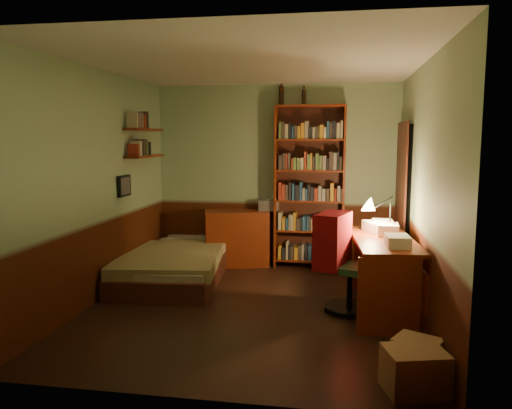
% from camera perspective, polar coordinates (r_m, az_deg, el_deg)
% --- Properties ---
extents(floor, '(3.50, 4.00, 0.02)m').
position_cam_1_polar(floor, '(5.59, -0.43, -11.69)').
color(floor, black).
rests_on(floor, ground).
extents(ceiling, '(3.50, 4.00, 0.02)m').
position_cam_1_polar(ceiling, '(5.34, -0.46, 15.93)').
color(ceiling, silver).
rests_on(ceiling, wall_back).
extents(wall_back, '(3.50, 0.02, 2.60)m').
position_cam_1_polar(wall_back, '(7.29, 2.29, 3.35)').
color(wall_back, '#92AE85').
rests_on(wall_back, ground).
extents(wall_left, '(0.02, 4.00, 2.60)m').
position_cam_1_polar(wall_left, '(5.87, -17.63, 1.99)').
color(wall_left, '#92AE85').
rests_on(wall_left, ground).
extents(wall_right, '(0.02, 4.00, 2.60)m').
position_cam_1_polar(wall_right, '(5.30, 18.67, 1.38)').
color(wall_right, '#92AE85').
rests_on(wall_right, ground).
extents(wall_front, '(3.50, 0.02, 2.60)m').
position_cam_1_polar(wall_front, '(3.36, -6.39, -1.60)').
color(wall_front, '#92AE85').
rests_on(wall_front, ground).
extents(doorway, '(0.06, 0.90, 2.00)m').
position_cam_1_polar(doorway, '(6.60, 16.45, -0.01)').
color(doorway, black).
rests_on(doorway, ground).
extents(door_trim, '(0.02, 0.98, 2.08)m').
position_cam_1_polar(door_trim, '(6.60, 16.15, 0.00)').
color(door_trim, '#3F1B13').
rests_on(door_trim, ground).
extents(bed, '(1.33, 2.27, 0.65)m').
position_cam_1_polar(bed, '(6.69, -9.11, -5.58)').
color(bed, '#848D4F').
rests_on(bed, ground).
extents(dresser, '(0.99, 0.68, 0.80)m').
position_cam_1_polar(dresser, '(7.26, -2.21, -3.84)').
color(dresser, maroon).
rests_on(dresser, ground).
extents(mini_stereo, '(0.31, 0.25, 0.15)m').
position_cam_1_polar(mini_stereo, '(7.22, 1.47, -0.05)').
color(mini_stereo, '#B2B2B7').
rests_on(mini_stereo, dresser).
extents(bookshelf, '(0.98, 0.31, 2.29)m').
position_cam_1_polar(bookshelf, '(7.10, 6.15, 1.95)').
color(bookshelf, maroon).
rests_on(bookshelf, ground).
extents(bottle_left, '(0.08, 0.08, 0.27)m').
position_cam_1_polar(bottle_left, '(7.23, 2.91, 12.26)').
color(bottle_left, black).
rests_on(bottle_left, bookshelf).
extents(bottle_right, '(0.06, 0.06, 0.21)m').
position_cam_1_polar(bottle_right, '(7.20, 5.49, 12.03)').
color(bottle_right, black).
rests_on(bottle_right, bookshelf).
extents(desk, '(0.72, 1.51, 0.79)m').
position_cam_1_polar(desk, '(5.52, 14.26, -7.79)').
color(desk, maroon).
rests_on(desk, ground).
extents(paper_stack, '(0.32, 0.36, 0.12)m').
position_cam_1_polar(paper_stack, '(5.78, 13.59, -2.49)').
color(paper_stack, silver).
rests_on(paper_stack, desk).
extents(desk_lamp, '(0.22, 0.22, 0.62)m').
position_cam_1_polar(desk_lamp, '(5.69, 15.13, -0.13)').
color(desk_lamp, black).
rests_on(desk_lamp, desk).
extents(office_chair, '(0.57, 0.54, 0.94)m').
position_cam_1_polar(office_chair, '(5.41, 10.70, -7.19)').
color(office_chair, '#2F6336').
rests_on(office_chair, ground).
extents(red_jacket, '(0.34, 0.54, 0.59)m').
position_cam_1_polar(red_jacket, '(5.20, 8.34, 0.85)').
color(red_jacket, '#A60F17').
rests_on(red_jacket, office_chair).
extents(wall_shelf_lower, '(0.20, 0.90, 0.03)m').
position_cam_1_polar(wall_shelf_lower, '(6.80, -12.60, 5.41)').
color(wall_shelf_lower, maroon).
rests_on(wall_shelf_lower, wall_left).
extents(wall_shelf_upper, '(0.20, 0.90, 0.03)m').
position_cam_1_polar(wall_shelf_upper, '(6.80, -12.68, 8.36)').
color(wall_shelf_upper, maroon).
rests_on(wall_shelf_upper, wall_left).
extents(framed_picture, '(0.04, 0.32, 0.26)m').
position_cam_1_polar(framed_picture, '(6.40, -14.85, 2.07)').
color(framed_picture, black).
rests_on(framed_picture, wall_left).
extents(cardboard_box_a, '(0.50, 0.44, 0.32)m').
position_cam_1_polar(cardboard_box_a, '(3.98, 17.69, -17.68)').
color(cardboard_box_a, '#A07A54').
rests_on(cardboard_box_a, ground).
extents(cardboard_box_b, '(0.44, 0.42, 0.25)m').
position_cam_1_polar(cardboard_box_b, '(4.36, 17.95, -15.93)').
color(cardboard_box_b, '#A07A54').
rests_on(cardboard_box_b, ground).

